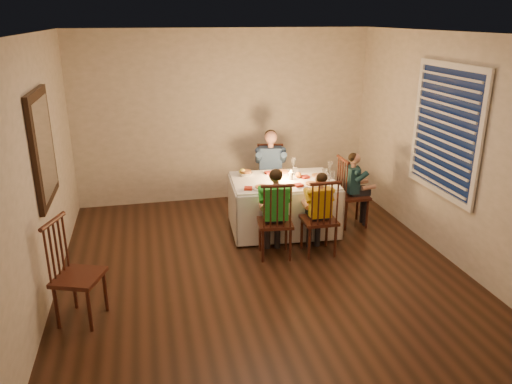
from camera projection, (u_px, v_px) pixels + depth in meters
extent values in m
plane|color=black|center=(262.00, 270.00, 5.74)|extent=(5.00, 5.00, 0.00)
cube|color=beige|center=(37.00, 175.00, 4.84)|extent=(0.02, 5.00, 2.60)
cube|color=beige|center=(451.00, 149.00, 5.77)|extent=(0.02, 5.00, 2.60)
cube|color=beige|center=(224.00, 117.00, 7.60)|extent=(4.50, 0.02, 2.60)
plane|color=white|center=(263.00, 33.00, 4.87)|extent=(5.00, 5.00, 0.00)
cube|color=white|center=(283.00, 181.00, 6.58)|extent=(1.40, 1.05, 0.04)
cube|color=white|center=(276.00, 193.00, 7.15)|extent=(1.38, 0.12, 0.66)
cube|color=white|center=(291.00, 219.00, 6.24)|extent=(1.38, 0.12, 0.66)
cube|color=white|center=(332.00, 202.00, 6.79)|extent=(0.09, 1.00, 0.66)
cube|color=white|center=(233.00, 208.00, 6.59)|extent=(0.09, 1.00, 0.66)
cylinder|color=white|center=(282.00, 173.00, 6.84)|extent=(0.28, 0.28, 0.02)
cylinder|color=white|center=(263.00, 188.00, 6.23)|extent=(0.28, 0.28, 0.02)
cylinder|color=white|center=(312.00, 185.00, 6.35)|extent=(0.28, 0.28, 0.02)
cylinder|color=white|center=(318.00, 177.00, 6.67)|extent=(0.28, 0.28, 0.02)
cylinder|color=white|center=(276.00, 177.00, 6.54)|extent=(0.06, 0.06, 0.10)
cylinder|color=white|center=(291.00, 176.00, 6.57)|extent=(0.06, 0.06, 0.10)
sphere|color=yellow|center=(242.00, 172.00, 6.75)|extent=(0.09, 0.09, 0.09)
sphere|color=orange|center=(298.00, 175.00, 6.63)|extent=(0.08, 0.08, 0.08)
imported|color=white|center=(246.00, 174.00, 6.74)|extent=(0.20, 0.20, 0.05)
cube|color=black|center=(43.00, 147.00, 5.05)|extent=(0.05, 0.95, 1.15)
cube|color=white|center=(45.00, 147.00, 5.06)|extent=(0.01, 0.78, 0.98)
cube|color=#0D1835|center=(446.00, 131.00, 5.80)|extent=(0.01, 1.20, 1.40)
cube|color=white|center=(445.00, 131.00, 5.79)|extent=(0.03, 1.34, 1.54)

